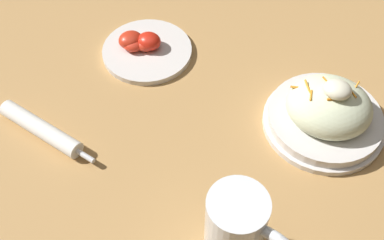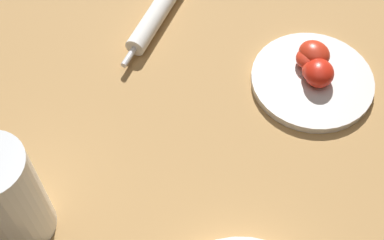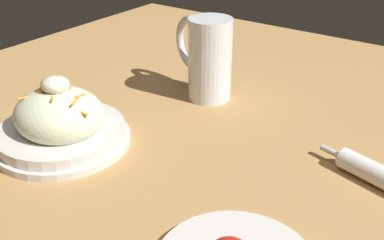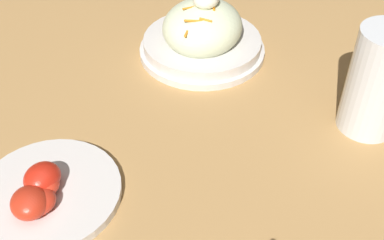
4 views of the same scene
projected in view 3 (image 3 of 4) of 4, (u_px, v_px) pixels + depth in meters
name	position (u px, v px, depth m)	size (l,w,h in m)	color
ground_plane	(214.00, 172.00, 0.67)	(1.43, 1.43, 0.00)	#B2844C
salad_plate	(61.00, 123.00, 0.72)	(0.21, 0.21, 0.11)	silver
beer_mug	(208.00, 62.00, 0.86)	(0.15, 0.09, 0.15)	white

